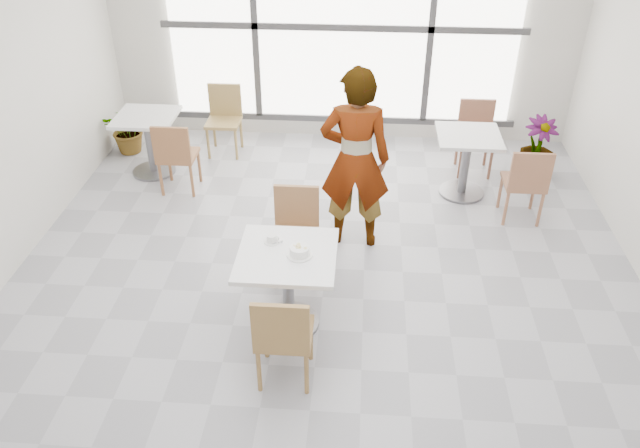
# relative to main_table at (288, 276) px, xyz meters

# --- Properties ---
(floor) EXTENTS (7.00, 7.00, 0.00)m
(floor) POSITION_rel_main_table_xyz_m (0.26, 0.37, -0.52)
(floor) COLOR #9E9EA5
(floor) RESTS_ON ground
(wall_back) EXTENTS (6.00, 0.00, 6.00)m
(wall_back) POSITION_rel_main_table_xyz_m (0.26, 3.87, 0.98)
(wall_back) COLOR silver
(wall_back) RESTS_ON ground
(window) EXTENTS (4.60, 0.07, 2.52)m
(window) POSITION_rel_main_table_xyz_m (0.26, 3.81, 0.98)
(window) COLOR white
(window) RESTS_ON ground
(main_table) EXTENTS (0.80, 0.80, 0.75)m
(main_table) POSITION_rel_main_table_xyz_m (0.00, 0.00, 0.00)
(main_table) COLOR white
(main_table) RESTS_ON ground
(chair_near) EXTENTS (0.42, 0.42, 0.87)m
(chair_near) POSITION_rel_main_table_xyz_m (0.04, -0.67, -0.02)
(chair_near) COLOR #9F7641
(chair_near) RESTS_ON ground
(chair_far) EXTENTS (0.42, 0.42, 0.87)m
(chair_far) POSITION_rel_main_table_xyz_m (-0.02, 0.78, -0.02)
(chair_far) COLOR #9A6A42
(chair_far) RESTS_ON ground
(oatmeal_bowl) EXTENTS (0.21, 0.21, 0.10)m
(oatmeal_bowl) POSITION_rel_main_table_xyz_m (0.11, -0.02, 0.27)
(oatmeal_bowl) COLOR white
(oatmeal_bowl) RESTS_ON main_table
(coffee_cup) EXTENTS (0.16, 0.13, 0.07)m
(coffee_cup) POSITION_rel_main_table_xyz_m (-0.14, 0.15, 0.26)
(coffee_cup) COLOR white
(coffee_cup) RESTS_ON main_table
(person) EXTENTS (0.68, 0.45, 1.87)m
(person) POSITION_rel_main_table_xyz_m (0.51, 1.32, 0.41)
(person) COLOR black
(person) RESTS_ON ground
(bg_table_left) EXTENTS (0.70, 0.70, 0.75)m
(bg_table_left) POSITION_rel_main_table_xyz_m (-1.99, 2.63, -0.04)
(bg_table_left) COLOR silver
(bg_table_left) RESTS_ON ground
(bg_table_right) EXTENTS (0.70, 0.70, 0.75)m
(bg_table_right) POSITION_rel_main_table_xyz_m (1.75, 2.38, -0.04)
(bg_table_right) COLOR silver
(bg_table_right) RESTS_ON ground
(bg_chair_left_near) EXTENTS (0.42, 0.42, 0.87)m
(bg_chair_left_near) POSITION_rel_main_table_xyz_m (-1.54, 2.17, -0.02)
(bg_chair_left_near) COLOR #955F3A
(bg_chair_left_near) RESTS_ON ground
(bg_chair_left_far) EXTENTS (0.42, 0.42, 0.87)m
(bg_chair_left_far) POSITION_rel_main_table_xyz_m (-1.21, 3.30, -0.02)
(bg_chair_left_far) COLOR #A3844C
(bg_chair_left_far) RESTS_ON ground
(bg_chair_right_near) EXTENTS (0.42, 0.42, 0.87)m
(bg_chair_right_near) POSITION_rel_main_table_xyz_m (2.30, 1.83, -0.02)
(bg_chair_right_near) COLOR #9E6648
(bg_chair_right_near) RESTS_ON ground
(bg_chair_right_far) EXTENTS (0.42, 0.42, 0.87)m
(bg_chair_right_far) POSITION_rel_main_table_xyz_m (1.93, 3.01, -0.02)
(bg_chair_right_far) COLOR #8F5A42
(bg_chair_right_far) RESTS_ON ground
(plant_left) EXTENTS (0.58, 0.51, 0.64)m
(plant_left) POSITION_rel_main_table_xyz_m (-2.44, 3.16, -0.20)
(plant_left) COLOR #3E783D
(plant_left) RESTS_ON ground
(plant_right) EXTENTS (0.50, 0.50, 0.74)m
(plant_right) POSITION_rel_main_table_xyz_m (2.68, 2.92, -0.15)
(plant_right) COLOR #507441
(plant_right) RESTS_ON ground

